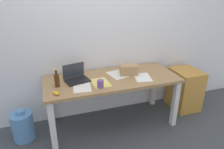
{
  "coord_description": "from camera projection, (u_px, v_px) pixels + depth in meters",
  "views": [
    {
      "loc": [
        -0.78,
        -2.37,
        1.85
      ],
      "look_at": [
        0.0,
        0.0,
        0.78
      ],
      "focal_mm": 32.7,
      "sensor_mm": 36.0,
      "label": 1
    }
  ],
  "objects": [
    {
      "name": "ground_plane",
      "position": [
        112.0,
        123.0,
        3.02
      ],
      "size": [
        8.0,
        8.0,
        0.0
      ],
      "primitive_type": "plane",
      "color": "#42474C"
    },
    {
      "name": "coffee_mug",
      "position": [
        100.0,
        84.0,
        2.46
      ],
      "size": [
        0.08,
        0.08,
        0.09
      ],
      "primitive_type": "cylinder",
      "color": "#724799",
      "rests_on": "desk"
    },
    {
      "name": "paper_sheet_front_right",
      "position": [
        143.0,
        77.0,
        2.75
      ],
      "size": [
        0.27,
        0.33,
        0.0
      ],
      "primitive_type": "cube",
      "rotation": [
        0.0,
        0.0,
        -0.21
      ],
      "color": "white",
      "rests_on": "desk"
    },
    {
      "name": "beer_bottle",
      "position": [
        57.0,
        80.0,
        2.46
      ],
      "size": [
        0.06,
        0.06,
        0.23
      ],
      "color": "#47280F",
      "rests_on": "desk"
    },
    {
      "name": "paper_yellow_folder",
      "position": [
        100.0,
        83.0,
        2.59
      ],
      "size": [
        0.23,
        0.31,
        0.0
      ],
      "primitive_type": "cube",
      "rotation": [
        0.0,
        0.0,
        0.06
      ],
      "color": "#F4E06B",
      "rests_on": "desk"
    },
    {
      "name": "cardboard_box",
      "position": [
        129.0,
        70.0,
        2.82
      ],
      "size": [
        0.27,
        0.21,
        0.14
      ],
      "primitive_type": "cube",
      "rotation": [
        0.0,
        0.0,
        -0.23
      ],
      "color": "tan",
      "rests_on": "desk"
    },
    {
      "name": "water_cooler_jug",
      "position": [
        23.0,
        126.0,
        2.65
      ],
      "size": [
        0.28,
        0.28,
        0.43
      ],
      "color": "#598CC6",
      "rests_on": "ground"
    },
    {
      "name": "computer_mouse",
      "position": [
        56.0,
        93.0,
        2.31
      ],
      "size": [
        0.09,
        0.11,
        0.03
      ],
      "primitive_type": "ellipsoid",
      "rotation": [
        0.0,
        0.0,
        0.35
      ],
      "color": "gold",
      "rests_on": "desk"
    },
    {
      "name": "laptop_left",
      "position": [
        76.0,
        77.0,
        2.65
      ],
      "size": [
        0.34,
        0.3,
        0.21
      ],
      "color": "black",
      "rests_on": "desk"
    },
    {
      "name": "desk",
      "position": [
        112.0,
        84.0,
        2.77
      ],
      "size": [
        1.78,
        0.73,
        0.73
      ],
      "color": "#A37A4C",
      "rests_on": "ground"
    },
    {
      "name": "paper_sheet_front_left",
      "position": [
        82.0,
        87.0,
        2.49
      ],
      "size": [
        0.25,
        0.32,
        0.0
      ],
      "primitive_type": "cube",
      "rotation": [
        0.0,
        0.0,
        -0.13
      ],
      "color": "white",
      "rests_on": "desk"
    },
    {
      "name": "back_wall",
      "position": [
        103.0,
        30.0,
        2.88
      ],
      "size": [
        5.2,
        0.08,
        2.6
      ],
      "primitive_type": "cube",
      "color": "white",
      "rests_on": "ground"
    },
    {
      "name": "paper_sheet_near_back",
      "position": [
        117.0,
        75.0,
        2.83
      ],
      "size": [
        0.27,
        0.34,
        0.0
      ],
      "primitive_type": "cube",
      "rotation": [
        0.0,
        0.0,
        0.22
      ],
      "color": "white",
      "rests_on": "desk"
    },
    {
      "name": "filing_cabinet",
      "position": [
        184.0,
        89.0,
        3.32
      ],
      "size": [
        0.4,
        0.48,
        0.65
      ],
      "primitive_type": "cube",
      "color": "#C68938",
      "rests_on": "ground"
    }
  ]
}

